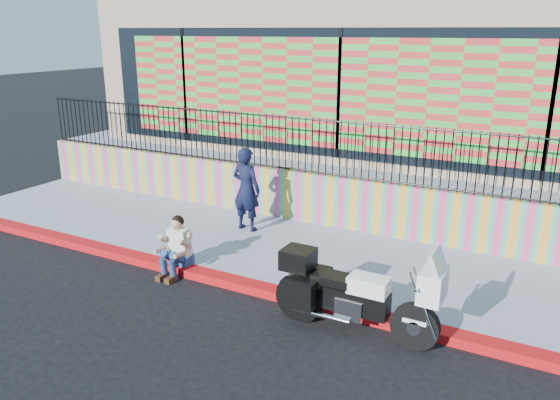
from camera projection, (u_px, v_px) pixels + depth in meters
The scene contains 10 objects.
ground at pixel (241, 288), 9.28m from camera, with size 90.00×90.00×0.00m, color black.
red_curb at pixel (241, 284), 9.26m from camera, with size 16.00×0.30×0.15m, color #B70D0E.
sidewalk at pixel (286, 251), 10.65m from camera, with size 16.00×3.00×0.15m, color gray.
mural_wall at pixel (321, 199), 11.80m from camera, with size 16.00×0.20×1.10m, color #EE3E78.
metal_fence at pixel (322, 147), 11.46m from camera, with size 15.80×0.04×1.20m, color black, non-canonical shape.
elevated_platform at pixel (391, 156), 16.11m from camera, with size 16.00×10.00×1.25m, color gray.
storefront_building at pixel (395, 66), 15.14m from camera, with size 14.00×8.06×4.00m.
police_motorcycle at pixel (353, 292), 7.77m from camera, with size 2.41×0.80×1.50m.
police_officer at pixel (246, 189), 11.34m from camera, with size 0.65×0.42×1.77m, color black.
seated_man at pixel (175, 252), 9.64m from camera, with size 0.54×0.71×1.06m.
Camera 1 is at (4.57, -7.09, 4.21)m, focal length 35.00 mm.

